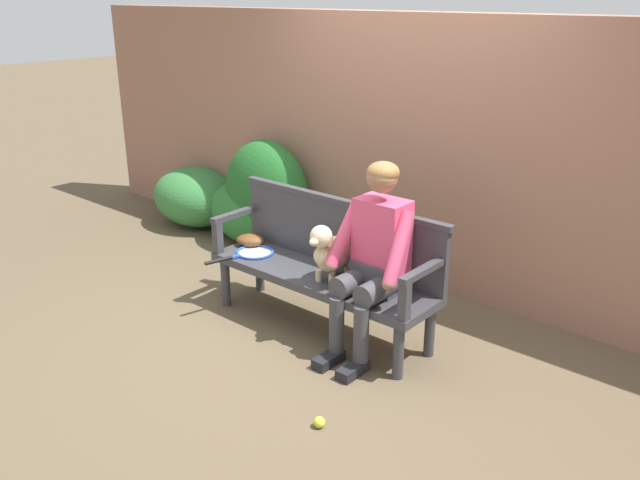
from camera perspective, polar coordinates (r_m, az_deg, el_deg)
The scene contains 15 objects.
ground_plane at distance 4.86m, azimuth -0.00°, elevation -7.56°, with size 40.00×40.00×0.00m, color brown.
brick_garden_fence at distance 5.45m, azimuth 8.78°, elevation 7.46°, with size 8.00×0.30×2.15m, color #936651.
hedge_bush_far_right at distance 6.98m, azimuth -10.67°, elevation 3.68°, with size 0.98×0.76×0.61m, color #337538.
hedge_bush_far_left at distance 6.18m, azimuth -4.62°, elevation 3.85°, with size 0.94×0.58×1.04m, color #1E5B23.
hedge_bush_mid_left at distance 5.96m, azimuth -1.72°, elevation 0.95°, with size 0.99×0.62×0.58m, color #286B2D.
hedge_bush_mid_right at distance 6.35m, azimuth -5.78°, elevation 2.38°, with size 0.99×0.62×0.64m, color #286B2D.
garden_bench at distance 4.69m, azimuth -0.00°, elevation -3.51°, with size 1.77×0.49×0.43m.
bench_backrest at distance 4.73m, azimuth 1.69°, elevation 0.74°, with size 1.81×0.06×0.50m.
bench_armrest_left_end at distance 5.10m, azimuth -7.86°, elevation 1.39°, with size 0.06×0.49×0.28m.
bench_armrest_right_end at distance 4.07m, azimuth 8.26°, elevation -3.70°, with size 0.06×0.49×0.28m.
person_seated at distance 4.29m, azimuth 4.68°, elevation -1.16°, with size 0.56×0.64×1.30m.
dog_on_bench at distance 4.48m, azimuth 0.88°, elevation -1.00°, with size 0.22×0.43×0.43m.
tennis_racket at distance 5.03m, azimuth -5.89°, elevation -1.11°, with size 0.35×0.58×0.03m.
baseball_glove at distance 5.19m, azimuth -6.03°, elevation -0.01°, with size 0.22×0.17×0.09m, color brown.
tennis_ball at distance 3.85m, azimuth -0.06°, elevation -15.41°, with size 0.07×0.07×0.07m, color #CCDB33.
Camera 1 is at (2.79, -3.25, 2.30)m, focal length 37.18 mm.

